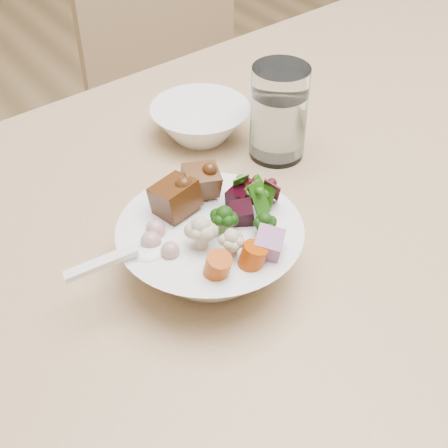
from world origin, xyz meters
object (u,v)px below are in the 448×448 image
object	(u,v)px
food_bowl	(211,244)
water_glass	(278,116)
chair_far	(187,131)
side_bowl	(200,122)
dining_table	(402,206)

from	to	relation	value
food_bowl	water_glass	xyz separation A→B (m)	(0.21, 0.14, 0.03)
chair_far	side_bowl	size ratio (longest dim) A/B	5.87
chair_far	side_bowl	distance (m)	0.62
food_bowl	side_bowl	bearing A→B (deg)	58.60
water_glass	side_bowl	world-z (taller)	water_glass
chair_far	food_bowl	distance (m)	0.88
dining_table	food_bowl	xyz separation A→B (m)	(-0.36, -0.01, 0.12)
chair_far	water_glass	xyz separation A→B (m)	(-0.19, -0.55, 0.38)
dining_table	water_glass	size ratio (longest dim) A/B	12.96
dining_table	side_bowl	distance (m)	0.34
dining_table	water_glass	bearing A→B (deg)	134.57
chair_far	water_glass	world-z (taller)	water_glass
side_bowl	dining_table	bearing A→B (deg)	-48.05
food_bowl	dining_table	bearing A→B (deg)	1.07
dining_table	chair_far	bearing A→B (deg)	82.96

